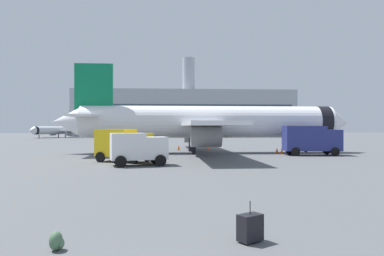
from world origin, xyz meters
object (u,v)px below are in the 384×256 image
at_px(airplane_at_gate, 207,122).
at_px(traveller_backpack, 57,241).
at_px(cargo_van, 138,147).
at_px(fuel_truck, 311,139).
at_px(safety_cone_far, 179,147).
at_px(rolling_suitcase, 250,227).
at_px(safety_cone_mid, 208,147).
at_px(safety_cone_near, 277,151).
at_px(safety_cone_outer, 282,151).
at_px(service_truck, 123,144).
at_px(airplane_taxiing, 59,130).

height_order(airplane_at_gate, traveller_backpack, airplane_at_gate).
bearing_deg(cargo_van, fuel_truck, 28.50).
relative_size(safety_cone_far, rolling_suitcase, 0.63).
bearing_deg(safety_cone_far, safety_cone_mid, 6.23).
bearing_deg(fuel_truck, safety_cone_far, 144.80).
distance_m(safety_cone_near, traveller_backpack, 36.38).
bearing_deg(safety_cone_far, safety_cone_outer, -35.77).
height_order(service_truck, safety_cone_near, service_truck).
relative_size(airplane_taxiing, service_truck, 3.61).
height_order(safety_cone_outer, traveller_backpack, safety_cone_outer).
height_order(airplane_at_gate, rolling_suitcase, airplane_at_gate).
bearing_deg(safety_cone_mid, cargo_van, -111.24).
height_order(fuel_truck, safety_cone_near, fuel_truck).
xyz_separation_m(safety_cone_outer, traveller_backpack, (-15.76, -31.82, -0.16)).
height_order(airplane_taxiing, safety_cone_mid, airplane_taxiing).
bearing_deg(airplane_at_gate, airplane_taxiing, 118.44).
xyz_separation_m(airplane_taxiing, service_truck, (28.11, -78.78, -0.55)).
relative_size(fuel_truck, safety_cone_mid, 8.10).
bearing_deg(safety_cone_mid, safety_cone_far, -173.77).
relative_size(service_truck, safety_cone_mid, 6.94).
height_order(cargo_van, traveller_backpack, cargo_van).
bearing_deg(fuel_truck, airplane_taxiing, 123.45).
bearing_deg(safety_cone_far, fuel_truck, -35.20).
bearing_deg(cargo_van, service_truck, 115.45).
distance_m(fuel_truck, safety_cone_near, 4.33).
bearing_deg(safety_cone_near, service_truck, -150.57).
relative_size(cargo_van, safety_cone_outer, 5.95).
bearing_deg(safety_cone_near, traveller_backpack, -115.26).
bearing_deg(safety_cone_mid, airplane_at_gate, -97.98).
xyz_separation_m(safety_cone_near, safety_cone_far, (-11.26, 7.21, 0.01)).
relative_size(safety_cone_near, traveller_backpack, 1.41).
bearing_deg(safety_cone_outer, safety_cone_far, 144.23).
relative_size(airplane_taxiing, safety_cone_outer, 23.86).
bearing_deg(service_truck, safety_cone_near, 29.43).
height_order(safety_cone_near, safety_cone_far, safety_cone_far).
relative_size(safety_cone_near, safety_cone_mid, 0.89).
relative_size(fuel_truck, traveller_backpack, 12.82).
relative_size(safety_cone_mid, safety_cone_far, 1.09).
height_order(airplane_taxiing, safety_cone_near, airplane_taxiing).
bearing_deg(safety_cone_mid, safety_cone_outer, -49.44).
xyz_separation_m(rolling_suitcase, traveller_backpack, (-4.94, -0.33, -0.16)).
relative_size(safety_cone_mid, rolling_suitcase, 0.69).
bearing_deg(airplane_at_gate, safety_cone_near, -11.58).
height_order(airplane_at_gate, safety_cone_far, airplane_at_gate).
relative_size(airplane_taxiing, traveller_backpack, 39.61).
distance_m(airplane_at_gate, safety_cone_near, 8.88).
bearing_deg(cargo_van, safety_cone_far, 79.02).
distance_m(safety_cone_outer, rolling_suitcase, 33.30).
height_order(fuel_truck, cargo_van, fuel_truck).
relative_size(airplane_at_gate, safety_cone_far, 51.25).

